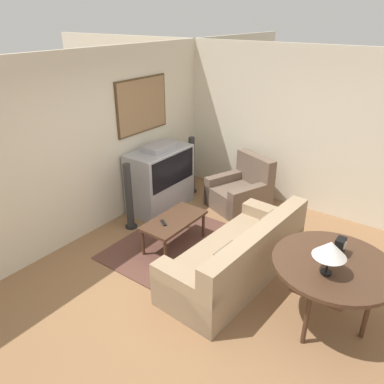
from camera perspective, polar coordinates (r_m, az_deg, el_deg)
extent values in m
plane|color=#8E6642|center=(5.03, 2.33, -12.66)|extent=(12.00, 12.00, 0.00)
cube|color=beige|center=(5.70, -15.52, 6.66)|extent=(12.00, 0.06, 2.70)
cube|color=#4C381E|center=(6.29, -7.63, 12.96)|extent=(1.13, 0.03, 0.88)
cube|color=#93704C|center=(6.27, -7.51, 12.94)|extent=(1.08, 0.01, 0.83)
cube|color=beige|center=(6.55, 15.76, 9.07)|extent=(0.06, 12.00, 2.70)
cube|color=brown|center=(5.57, -1.91, -8.28)|extent=(1.93, 1.64, 0.01)
cube|color=#9E9EA3|center=(6.58, -4.78, -0.37)|extent=(1.16, 0.60, 0.48)
cube|color=#9E9EA3|center=(6.36, -4.95, 3.93)|extent=(1.16, 0.60, 0.58)
cube|color=black|center=(6.18, -2.82, 3.32)|extent=(1.04, 0.01, 0.51)
cube|color=#9E9EA3|center=(6.25, -5.07, 6.80)|extent=(0.52, 0.33, 0.09)
cube|color=#9E8466|center=(4.95, 6.46, -10.53)|extent=(2.20, 1.01, 0.42)
cube|color=#9E8466|center=(4.58, 10.20, -7.80)|extent=(2.16, 0.34, 0.41)
cube|color=#9E8466|center=(5.61, 11.97, -5.24)|extent=(0.29, 0.90, 0.58)
cube|color=#9E8466|center=(4.29, -0.88, -15.56)|extent=(0.29, 0.90, 0.58)
cube|color=#715F49|center=(5.02, 11.68, -5.22)|extent=(0.37, 0.14, 0.34)
cube|color=#715F49|center=(4.31, 5.31, -10.43)|extent=(0.37, 0.14, 0.34)
cube|color=brown|center=(6.62, 7.03, -0.78)|extent=(1.13, 1.10, 0.38)
cube|color=brown|center=(6.65, 9.63, 3.43)|extent=(0.47, 0.84, 0.52)
cube|color=brown|center=(6.82, 5.31, 0.80)|extent=(0.89, 0.47, 0.52)
cube|color=brown|center=(6.36, 8.95, -1.35)|extent=(0.89, 0.47, 0.52)
cube|color=#472D1E|center=(5.38, -2.75, -4.33)|extent=(0.99, 0.50, 0.04)
cylinder|color=#472D1E|center=(5.10, -4.09, -9.22)|extent=(0.04, 0.04, 0.41)
cylinder|color=#472D1E|center=(5.70, 1.74, -5.08)|extent=(0.04, 0.04, 0.41)
cylinder|color=#472D1E|center=(5.33, -7.46, -7.68)|extent=(0.04, 0.04, 0.41)
cylinder|color=#472D1E|center=(5.91, -1.51, -3.88)|extent=(0.04, 0.04, 0.41)
cylinder|color=#472D1E|center=(4.22, 20.77, -10.32)|extent=(1.27, 1.27, 0.04)
cube|color=#472D1E|center=(4.26, 20.64, -11.00)|extent=(1.08, 0.51, 0.08)
cylinder|color=#472D1E|center=(4.13, 17.12, -17.55)|extent=(0.05, 0.05, 0.73)
cylinder|color=#472D1E|center=(4.81, 20.92, -11.22)|extent=(0.05, 0.05, 0.73)
cylinder|color=#472D1E|center=(4.41, 25.21, -15.98)|extent=(0.05, 0.05, 0.73)
cylinder|color=black|center=(4.03, 19.73, -11.46)|extent=(0.11, 0.11, 0.02)
cylinder|color=black|center=(3.93, 20.10, -9.47)|extent=(0.02, 0.02, 0.31)
cone|color=silver|center=(3.87, 20.34, -8.15)|extent=(0.33, 0.33, 0.16)
cube|color=black|center=(4.31, 21.59, -7.76)|extent=(0.14, 0.09, 0.20)
cylinder|color=white|center=(4.28, 22.28, -7.55)|extent=(0.10, 0.01, 0.10)
cube|color=black|center=(5.27, -4.37, -4.70)|extent=(0.12, 0.16, 0.02)
cylinder|color=black|center=(6.13, -9.24, -5.19)|extent=(0.19, 0.19, 0.02)
cylinder|color=#2D2D2D|center=(5.87, -9.60, -0.72)|extent=(0.11, 0.11, 1.09)
cylinder|color=black|center=(7.21, -0.05, 0.17)|extent=(0.19, 0.19, 0.02)
cylinder|color=#2D2D2D|center=(7.00, -0.05, 4.10)|extent=(0.11, 0.11, 1.09)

